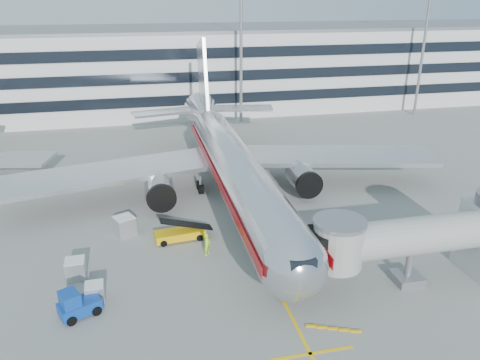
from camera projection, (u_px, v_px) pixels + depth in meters
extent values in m
plane|color=gray|center=(256.00, 247.00, 43.03)|extent=(180.00, 180.00, 0.00)
cube|color=yellow|center=(234.00, 203.00, 52.08)|extent=(0.25, 70.00, 0.01)
cube|color=yellow|center=(310.00, 354.00, 30.35)|extent=(6.00, 0.25, 0.01)
cylinder|color=silver|center=(238.00, 174.00, 48.70)|extent=(5.00, 36.00, 5.00)
sphere|color=silver|center=(293.00, 266.00, 32.41)|extent=(5.00, 5.00, 5.00)
cone|color=silver|center=(205.00, 116.00, 69.29)|extent=(5.00, 10.00, 5.00)
cube|color=black|center=(301.00, 263.00, 30.63)|extent=(1.80, 1.20, 0.90)
cube|color=#B7B7BC|center=(333.00, 156.00, 56.60)|extent=(24.95, 12.07, 0.50)
cube|color=#B7B7BC|center=(112.00, 172.00, 51.35)|extent=(24.95, 12.07, 0.50)
cylinder|color=#99999E|center=(303.00, 179.00, 52.87)|extent=(3.00, 4.20, 3.00)
cylinder|color=#99999E|center=(160.00, 191.00, 49.64)|extent=(3.00, 4.20, 3.00)
cylinder|color=black|center=(309.00, 185.00, 51.06)|extent=(3.10, 0.50, 3.10)
cylinder|color=black|center=(162.00, 198.00, 47.83)|extent=(3.10, 0.50, 3.10)
cube|color=#B7B7BC|center=(203.00, 85.00, 68.10)|extent=(0.45, 9.39, 13.72)
cube|color=#B7B7BC|center=(239.00, 108.00, 71.09)|extent=(10.41, 4.94, 0.35)
cube|color=#B7B7BC|center=(167.00, 112.00, 68.86)|extent=(10.41, 4.94, 0.35)
cylinder|color=gray|center=(283.00, 289.00, 35.45)|extent=(0.24, 0.24, 1.80)
cylinder|color=black|center=(283.00, 294.00, 35.62)|extent=(0.35, 0.90, 0.90)
cylinder|color=gray|center=(253.00, 179.00, 55.97)|extent=(0.30, 0.30, 2.00)
cylinder|color=gray|center=(200.00, 184.00, 54.68)|extent=(0.30, 0.30, 2.00)
cube|color=#B80D12|center=(261.00, 169.00, 49.10)|extent=(0.06, 38.00, 0.90)
cube|color=#B80D12|center=(214.00, 173.00, 48.08)|extent=(0.06, 38.00, 0.90)
cylinder|color=#A8A8A3|center=(413.00, 236.00, 36.34)|extent=(13.00, 3.00, 3.00)
cylinder|color=#A8A8A3|center=(338.00, 245.00, 35.07)|extent=(3.80, 3.80, 3.40)
cylinder|color=gray|center=(340.00, 222.00, 34.35)|extent=(4.00, 4.00, 0.30)
cube|color=black|center=(322.00, 247.00, 34.80)|extent=(1.40, 2.60, 2.60)
cylinder|color=gray|center=(409.00, 265.00, 37.31)|extent=(0.56, 0.56, 3.20)
cube|color=gray|center=(407.00, 278.00, 37.78)|extent=(2.20, 2.20, 0.70)
cylinder|color=black|center=(397.00, 279.00, 37.60)|extent=(0.35, 0.70, 0.70)
cylinder|color=black|center=(417.00, 277.00, 37.96)|extent=(0.35, 0.70, 0.70)
cube|color=silver|center=(184.00, 70.00, 92.72)|extent=(150.00, 24.00, 15.00)
cube|color=black|center=(192.00, 100.00, 83.08)|extent=(150.00, 0.30, 1.80)
cube|color=black|center=(191.00, 77.00, 81.58)|extent=(150.00, 0.30, 1.80)
cube|color=black|center=(191.00, 54.00, 80.09)|extent=(150.00, 0.30, 1.80)
cube|color=gray|center=(182.00, 28.00, 89.81)|extent=(150.00, 24.00, 0.60)
cylinder|color=gray|center=(241.00, 52.00, 77.99)|extent=(0.50, 0.50, 25.00)
cylinder|color=gray|center=(423.00, 47.00, 84.86)|extent=(0.50, 0.50, 25.00)
cube|color=#E2AB09|center=(180.00, 234.00, 44.12)|extent=(4.84, 2.20, 0.74)
cube|color=black|center=(179.00, 225.00, 43.76)|extent=(5.01, 1.69, 1.63)
cylinder|color=black|center=(161.00, 236.00, 44.37)|extent=(0.67, 0.36, 0.64)
cylinder|color=black|center=(164.00, 243.00, 43.06)|extent=(0.67, 0.36, 0.64)
cylinder|color=black|center=(196.00, 230.00, 45.38)|extent=(0.67, 0.36, 0.64)
cylinder|color=black|center=(199.00, 237.00, 44.07)|extent=(0.67, 0.36, 0.64)
cube|color=#0D3A98|center=(80.00, 307.00, 33.81)|extent=(3.27, 2.68, 0.92)
cube|color=#0D3A98|center=(70.00, 300.00, 33.12)|extent=(1.75, 1.90, 1.12)
cube|color=black|center=(69.00, 295.00, 32.99)|extent=(1.57, 1.67, 0.10)
cylinder|color=black|center=(64.00, 310.00, 33.97)|extent=(0.77, 0.58, 0.71)
cylinder|color=black|center=(71.00, 321.00, 32.85)|extent=(0.77, 0.58, 0.71)
cylinder|color=black|center=(89.00, 301.00, 35.00)|extent=(0.77, 0.58, 0.71)
cylinder|color=black|center=(97.00, 311.00, 33.88)|extent=(0.77, 0.58, 0.71)
cube|color=#AEB1B6|center=(76.00, 269.00, 38.15)|extent=(1.60, 1.60, 1.61)
cube|color=white|center=(74.00, 260.00, 37.84)|extent=(1.60, 1.60, 0.06)
cube|color=#AEB1B6|center=(125.00, 226.00, 44.94)|extent=(2.33, 2.33, 1.82)
cube|color=white|center=(124.00, 217.00, 44.59)|extent=(2.33, 2.33, 0.07)
cube|color=#AEB1B6|center=(95.00, 293.00, 35.33)|extent=(1.42, 1.42, 1.41)
cube|color=white|center=(94.00, 285.00, 35.06)|extent=(1.42, 1.42, 0.05)
imported|color=#AFFF1A|center=(207.00, 244.00, 41.46)|extent=(0.86, 0.89, 2.06)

